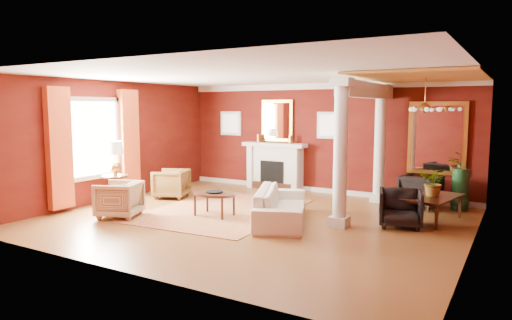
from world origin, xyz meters
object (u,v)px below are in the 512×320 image
Objects in this scene: sofa at (281,200)px; armchair_stripe at (119,198)px; armchair_leopard at (171,182)px; side_table at (115,162)px; coffee_table at (214,195)px; dining_table at (434,201)px.

sofa is 2.81× the size of armchair_stripe.
armchair_leopard is 0.97× the size of armchair_stripe.
coffee_table is at bearing 5.11° from side_table.
side_table is at bearing -44.00° from armchair_leopard.
sofa is at bearing 133.09° from dining_table.
coffee_table is 0.68× the size of dining_table.
side_table is (-4.08, -0.51, 0.55)m from sofa.
armchair_leopard is at bearing 153.21° from coffee_table.
side_table is at bearing -152.05° from armchair_stripe.
side_table reaches higher than armchair_stripe.
side_table is (-2.65, -0.24, 0.55)m from coffee_table.
dining_table is at bearing -81.73° from sofa.
side_table is 1.04× the size of dining_table.
sofa reaches higher than armchair_leopard.
dining_table is at bearing 17.42° from side_table.
sofa is at bearing 90.99° from armchair_stripe.
sofa is 3.35m from armchair_stripe.
side_table is (-1.01, 0.83, 0.59)m from armchair_stripe.
armchair_stripe reaches higher than coffee_table.
armchair_stripe is (0.44, -2.12, 0.01)m from armchair_leopard.
side_table reaches higher than armchair_leopard.
side_table is at bearing 119.07° from dining_table.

